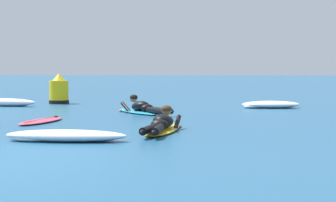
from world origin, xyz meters
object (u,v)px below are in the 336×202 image
object	(u,v)px
surfer_far	(143,109)
drifting_surfboard	(41,121)
channel_marker_buoy	(59,92)
surfer_near	(162,125)

from	to	relation	value
surfer_far	drifting_surfboard	xyz separation A→B (m)	(-2.11, -2.64, -0.10)
surfer_far	channel_marker_buoy	xyz separation A→B (m)	(-3.16, 4.32, 0.27)
drifting_surfboard	channel_marker_buoy	xyz separation A→B (m)	(-1.05, 6.96, 0.37)
surfer_far	channel_marker_buoy	world-z (taller)	channel_marker_buoy
drifting_surfboard	surfer_far	bearing A→B (deg)	51.37
drifting_surfboard	channel_marker_buoy	bearing A→B (deg)	98.61
drifting_surfboard	channel_marker_buoy	size ratio (longest dim) A/B	2.01
surfer_far	surfer_near	bearing A→B (deg)	-81.19
surfer_far	drifting_surfboard	size ratio (longest dim) A/B	1.21
surfer_near	surfer_far	bearing A→B (deg)	98.81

